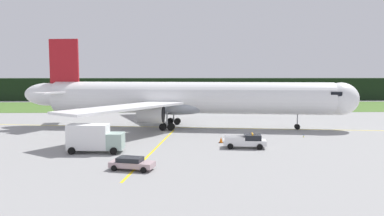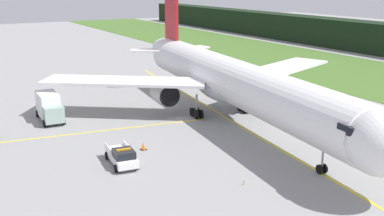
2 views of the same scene
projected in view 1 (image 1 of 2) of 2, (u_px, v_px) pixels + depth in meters
name	position (u px, v px, depth m)	size (l,w,h in m)	color
ground	(168.00, 133.00, 61.96)	(320.00, 320.00, 0.00)	gray
grass_verge	(174.00, 106.00, 107.20)	(320.00, 30.99, 0.04)	#456A2A
distant_tree_line	(176.00, 89.00, 131.87)	(288.00, 7.94, 7.51)	black
taxiway_centerline_main	(190.00, 128.00, 67.58)	(78.70, 0.30, 0.01)	yellow
taxiway_centerline_spur	(156.00, 148.00, 49.50)	(30.95, 0.30, 0.01)	yellow
airliner	(186.00, 99.00, 67.14)	(59.56, 45.67, 15.80)	white
ops_pickup_truck	(246.00, 141.00, 49.68)	(5.71, 2.83, 1.94)	white
catering_truck	(94.00, 138.00, 46.79)	(6.88, 2.94, 3.67)	#98B3A7
staff_car	(132.00, 163.00, 38.72)	(4.81, 2.92, 1.30)	#B29499
apron_cone	(221.00, 140.00, 53.27)	(0.66, 0.66, 0.82)	black
taxiway_edge_light_east	(304.00, 136.00, 57.56)	(0.12, 0.12, 0.41)	yellow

